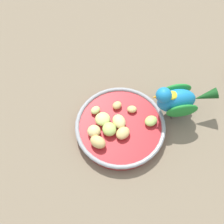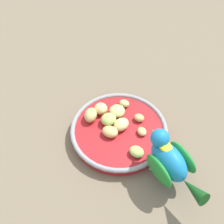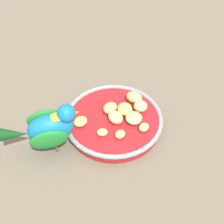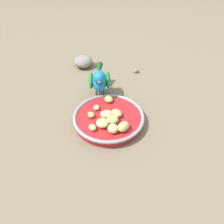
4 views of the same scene
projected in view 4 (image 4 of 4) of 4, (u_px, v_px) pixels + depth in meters
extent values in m
plane|color=#756651|center=(100.00, 118.00, 0.69)|extent=(4.00, 4.00, 0.00)
cylinder|color=#AD1E23|center=(109.00, 119.00, 0.67)|extent=(0.21, 0.21, 0.02)
torus|color=#93969B|center=(109.00, 116.00, 0.66)|extent=(0.23, 0.23, 0.01)
ellipsoid|color=#E5C67F|center=(106.00, 114.00, 0.65)|extent=(0.05, 0.04, 0.02)
ellipsoid|color=tan|center=(91.00, 115.00, 0.65)|extent=(0.02, 0.03, 0.02)
ellipsoid|color=tan|center=(97.00, 107.00, 0.68)|extent=(0.03, 0.03, 0.01)
ellipsoid|color=#B2CC66|center=(109.00, 99.00, 0.71)|extent=(0.03, 0.04, 0.02)
ellipsoid|color=#E5C67F|center=(113.00, 129.00, 0.60)|extent=(0.04, 0.04, 0.03)
ellipsoid|color=tan|center=(117.00, 113.00, 0.65)|extent=(0.03, 0.04, 0.02)
ellipsoid|color=#C6D17A|center=(93.00, 127.00, 0.61)|extent=(0.02, 0.03, 0.02)
ellipsoid|color=tan|center=(123.00, 127.00, 0.61)|extent=(0.05, 0.04, 0.03)
ellipsoid|color=#B2CC66|center=(113.00, 120.00, 0.63)|extent=(0.05, 0.05, 0.02)
ellipsoid|color=#C6D17A|center=(102.00, 123.00, 0.62)|extent=(0.05, 0.05, 0.02)
cylinder|color=#59544C|center=(103.00, 93.00, 0.77)|extent=(0.01, 0.01, 0.03)
cylinder|color=#59544C|center=(97.00, 93.00, 0.77)|extent=(0.01, 0.01, 0.03)
ellipsoid|color=#197AB7|center=(100.00, 81.00, 0.74)|extent=(0.09, 0.11, 0.07)
ellipsoid|color=#1E7F2D|center=(108.00, 80.00, 0.75)|extent=(0.06, 0.08, 0.05)
ellipsoid|color=#1E7F2D|center=(91.00, 80.00, 0.74)|extent=(0.06, 0.08, 0.05)
cone|color=#144719|center=(99.00, 70.00, 0.79)|extent=(0.06, 0.07, 0.04)
sphere|color=#197AB7|center=(99.00, 78.00, 0.69)|extent=(0.05, 0.05, 0.04)
cone|color=orange|center=(99.00, 82.00, 0.68)|extent=(0.02, 0.02, 0.01)
ellipsoid|color=yellow|center=(99.00, 76.00, 0.71)|extent=(0.04, 0.04, 0.01)
ellipsoid|color=gray|center=(83.00, 62.00, 0.93)|extent=(0.12, 0.12, 0.05)
ellipsoid|color=gray|center=(136.00, 71.00, 0.90)|extent=(0.02, 0.02, 0.02)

